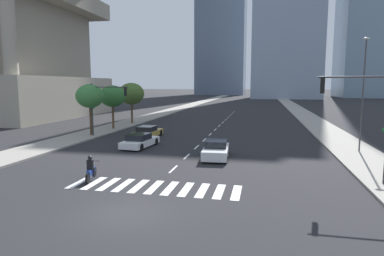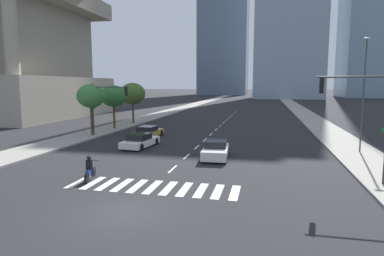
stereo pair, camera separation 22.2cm
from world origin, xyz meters
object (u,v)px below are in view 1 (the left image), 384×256
at_px(sedan_white_0, 140,141).
at_px(street_lamp_east, 363,88).
at_px(street_tree_third, 131,94).
at_px(sedan_gold_1, 147,132).
at_px(traffic_signal_far, 105,100).
at_px(traffic_signal_near, 363,107).
at_px(street_tree_second, 112,96).
at_px(street_tree_nearest, 90,96).
at_px(motorcycle_trailing, 91,170).
at_px(sedan_white_2, 216,150).

xyz_separation_m(sedan_white_0, street_lamp_east, (18.61, 1.43, 4.77)).
distance_m(street_lamp_east, street_tree_third, 30.26).
bearing_deg(sedan_gold_1, traffic_signal_far, 104.99).
xyz_separation_m(traffic_signal_near, street_tree_third, (-23.63, 24.66, -0.07)).
height_order(street_tree_second, street_tree_third, street_tree_third).
relative_size(sedan_white_0, traffic_signal_far, 0.84).
distance_m(traffic_signal_far, street_tree_nearest, 2.02).
distance_m(street_lamp_east, street_tree_second, 27.71).
distance_m(sedan_white_0, street_lamp_east, 19.27).
bearing_deg(street_tree_nearest, street_tree_second, 90.00).
height_order(traffic_signal_far, street_tree_second, traffic_signal_far).
height_order(traffic_signal_near, street_tree_third, traffic_signal_near).
height_order(traffic_signal_near, street_tree_nearest, traffic_signal_near).
distance_m(motorcycle_trailing, sedan_white_2, 9.80).
relative_size(traffic_signal_near, street_lamp_east, 0.68).
xyz_separation_m(motorcycle_trailing, sedan_gold_1, (-2.14, 15.86, -0.02)).
height_order(sedan_gold_1, street_tree_second, street_tree_second).
xyz_separation_m(traffic_signal_near, traffic_signal_far, (-21.68, 12.71, -0.39)).
height_order(motorcycle_trailing, traffic_signal_near, traffic_signal_near).
bearing_deg(sedan_white_2, street_tree_second, -135.71).
relative_size(motorcycle_trailing, street_lamp_east, 0.23).
bearing_deg(street_tree_nearest, sedan_white_2, -28.21).
bearing_deg(traffic_signal_near, sedan_white_2, -30.13).
bearing_deg(street_lamp_east, street_tree_third, 149.83).
bearing_deg(street_tree_third, street_lamp_east, -30.17).
bearing_deg(street_tree_second, sedan_gold_1, -38.45).
xyz_separation_m(motorcycle_trailing, traffic_signal_near, (15.20, 2.31, 3.80)).
distance_m(sedan_white_2, street_tree_nearest, 17.25).
bearing_deg(motorcycle_trailing, sedan_gold_1, -7.23).
relative_size(sedan_gold_1, sedan_white_2, 1.05).
xyz_separation_m(sedan_gold_1, street_lamp_east, (19.85, -4.10, 4.78)).
height_order(traffic_signal_near, street_tree_second, traffic_signal_near).
bearing_deg(traffic_signal_far, traffic_signal_near, -30.39).
relative_size(street_lamp_east, street_tree_nearest, 1.66).
relative_size(sedan_gold_1, street_tree_nearest, 0.82).
bearing_deg(street_lamp_east, traffic_signal_far, 172.33).
relative_size(motorcycle_trailing, sedan_white_2, 0.49).
distance_m(street_tree_nearest, street_tree_second, 5.49).
distance_m(sedan_white_0, sedan_white_2, 7.87).
xyz_separation_m(sedan_gold_1, street_tree_third, (-6.30, 11.10, 3.75)).
relative_size(motorcycle_trailing, sedan_white_0, 0.45).
bearing_deg(traffic_signal_far, sedan_white_2, -30.56).
bearing_deg(street_tree_third, traffic_signal_far, -80.72).
bearing_deg(traffic_signal_far, motorcycle_trailing, -66.66).
height_order(street_lamp_east, street_tree_nearest, street_lamp_east).
xyz_separation_m(street_lamp_east, street_tree_second, (-26.15, 9.10, -1.18)).
height_order(sedan_white_2, street_lamp_east, street_lamp_east).
xyz_separation_m(traffic_signal_far, street_tree_nearest, (-1.95, 0.35, 0.36)).
bearing_deg(traffic_signal_far, street_tree_nearest, 169.85).
bearing_deg(street_tree_nearest, motorcycle_trailing, -61.25).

